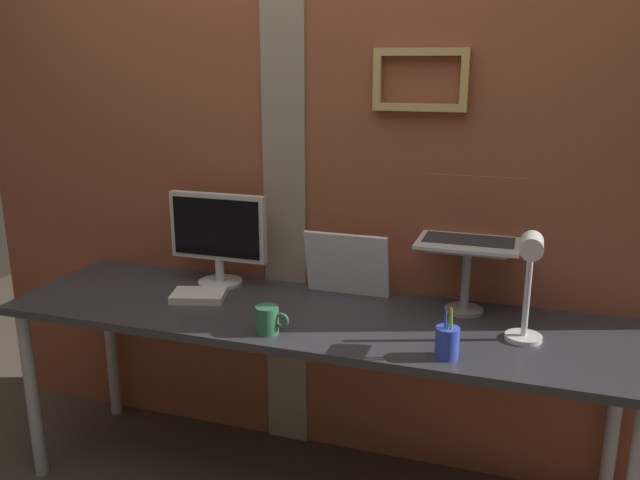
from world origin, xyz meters
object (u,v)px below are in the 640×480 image
laptop (471,223)px  desk_lamp (529,276)px  monitor (218,232)px  whiteboard_panel (347,264)px  pen_cup (447,342)px  coffee_mug (268,320)px

laptop → desk_lamp: bearing=-56.4°
monitor → whiteboard_panel: monitor is taller
whiteboard_panel → pen_cup: (0.45, -0.44, -0.08)m
monitor → coffee_mug: monitor is taller
coffee_mug → laptop: bearing=38.5°
desk_lamp → pen_cup: 0.33m
desk_lamp → coffee_mug: 0.85m
coffee_mug → desk_lamp: bearing=11.1°
laptop → desk_lamp: 0.39m
monitor → coffee_mug: 0.58m
whiteboard_panel → monitor: bearing=-176.8°
whiteboard_panel → desk_lamp: (0.67, -0.28, 0.11)m
laptop → whiteboard_panel: laptop is taller
pen_cup → coffee_mug: bearing=180.0°
desk_lamp → pen_cup: bearing=-144.2°
laptop → coffee_mug: laptop is taller
whiteboard_panel → coffee_mug: bearing=-108.9°
pen_cup → coffee_mug: size_ratio=1.46×
whiteboard_panel → coffee_mug: whiteboard_panel is taller
laptop → coffee_mug: size_ratio=3.03×
pen_cup → laptop: bearing=88.9°
laptop → whiteboard_panel: bearing=-174.3°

